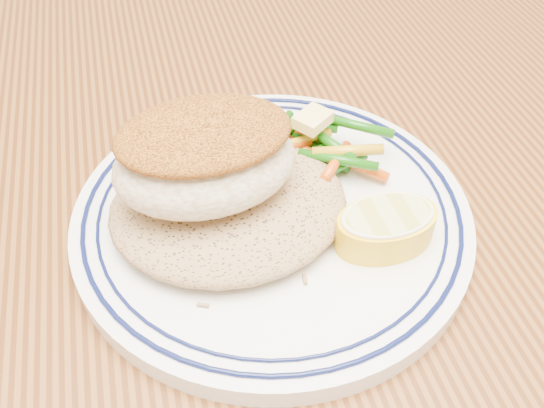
{
  "coord_description": "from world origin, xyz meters",
  "views": [
    {
      "loc": [
        -0.1,
        -0.29,
        1.05
      ],
      "look_at": [
        -0.03,
        -0.02,
        0.77
      ],
      "focal_mm": 40.0,
      "sensor_mm": 36.0,
      "label": 1
    }
  ],
  "objects_px": {
    "rice_pilaf": "(228,201)",
    "fish_fillet": "(205,156)",
    "plate": "(272,215)",
    "dining_table": "(302,277)",
    "vegetable_pile": "(311,146)",
    "lemon_wedge": "(386,226)"
  },
  "relations": [
    {
      "from": "rice_pilaf",
      "to": "fish_fillet",
      "type": "distance_m",
      "value": 0.04
    },
    {
      "from": "plate",
      "to": "dining_table",
      "type": "bearing_deg",
      "value": 37.42
    },
    {
      "from": "vegetable_pile",
      "to": "lemon_wedge",
      "type": "xyz_separation_m",
      "value": [
        0.02,
        -0.08,
        0.0
      ]
    },
    {
      "from": "plate",
      "to": "lemon_wedge",
      "type": "xyz_separation_m",
      "value": [
        0.06,
        -0.04,
        0.02
      ]
    },
    {
      "from": "dining_table",
      "to": "rice_pilaf",
      "type": "distance_m",
      "value": 0.14
    },
    {
      "from": "rice_pilaf",
      "to": "plate",
      "type": "bearing_deg",
      "value": -1.06
    },
    {
      "from": "dining_table",
      "to": "rice_pilaf",
      "type": "bearing_deg",
      "value": -158.25
    },
    {
      "from": "fish_fillet",
      "to": "lemon_wedge",
      "type": "relative_size",
      "value": 1.74
    },
    {
      "from": "fish_fillet",
      "to": "vegetable_pile",
      "type": "distance_m",
      "value": 0.09
    },
    {
      "from": "rice_pilaf",
      "to": "vegetable_pile",
      "type": "height_order",
      "value": "same"
    },
    {
      "from": "rice_pilaf",
      "to": "fish_fillet",
      "type": "relative_size",
      "value": 1.34
    },
    {
      "from": "vegetable_pile",
      "to": "plate",
      "type": "bearing_deg",
      "value": -133.68
    },
    {
      "from": "rice_pilaf",
      "to": "vegetable_pile",
      "type": "relative_size",
      "value": 1.44
    },
    {
      "from": "fish_fillet",
      "to": "vegetable_pile",
      "type": "xyz_separation_m",
      "value": [
        0.08,
        0.04,
        -0.04
      ]
    },
    {
      "from": "vegetable_pile",
      "to": "lemon_wedge",
      "type": "height_order",
      "value": "vegetable_pile"
    },
    {
      "from": "vegetable_pile",
      "to": "lemon_wedge",
      "type": "distance_m",
      "value": 0.09
    },
    {
      "from": "plate",
      "to": "lemon_wedge",
      "type": "height_order",
      "value": "lemon_wedge"
    },
    {
      "from": "dining_table",
      "to": "vegetable_pile",
      "type": "height_order",
      "value": "vegetable_pile"
    },
    {
      "from": "plate",
      "to": "fish_fillet",
      "type": "xyz_separation_m",
      "value": [
        -0.04,
        0.0,
        0.06
      ]
    },
    {
      "from": "lemon_wedge",
      "to": "rice_pilaf",
      "type": "bearing_deg",
      "value": 153.13
    },
    {
      "from": "dining_table",
      "to": "fish_fillet",
      "type": "distance_m",
      "value": 0.18
    },
    {
      "from": "rice_pilaf",
      "to": "lemon_wedge",
      "type": "xyz_separation_m",
      "value": [
        0.09,
        -0.04,
        -0.0
      ]
    }
  ]
}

